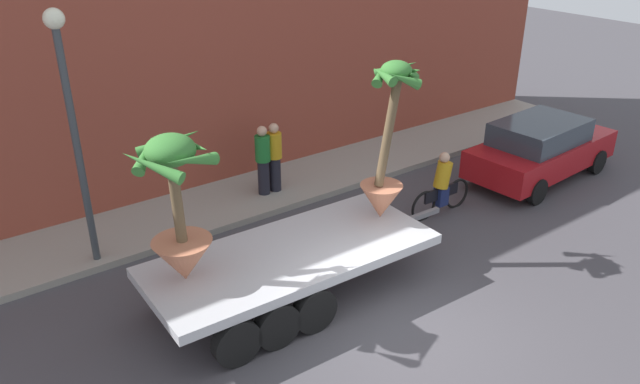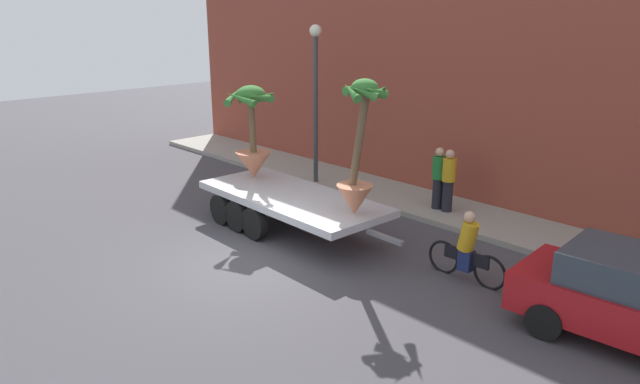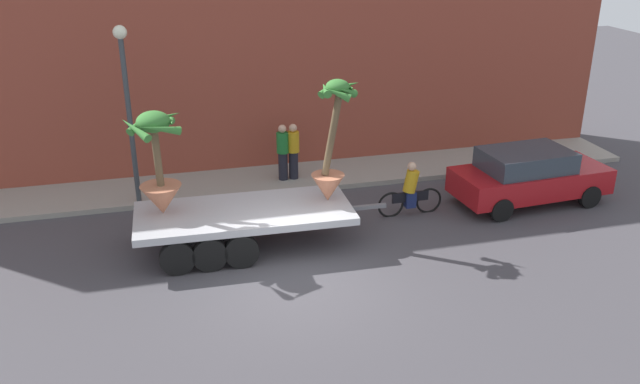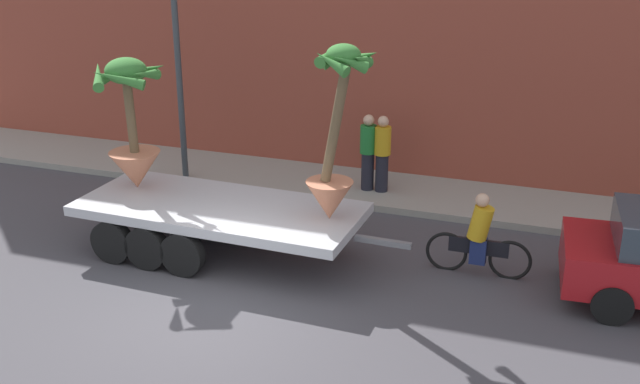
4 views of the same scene
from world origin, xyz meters
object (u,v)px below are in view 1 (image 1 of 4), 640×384
object	(u,v)px
parked_car	(541,148)
potted_palm_rear	(179,218)
cyclist	(442,187)
potted_palm_middle	(386,155)
pedestrian_near_gate	(263,159)
pedestrian_far_left	(274,156)
street_lamp	(70,109)
flatbed_trailer	(279,266)

from	to	relation	value
parked_car	potted_palm_rear	bearing A→B (deg)	-177.76
parked_car	cyclist	bearing A→B (deg)	178.69
potted_palm_rear	potted_palm_middle	xyz separation A→B (m)	(4.09, -0.24, 0.14)
potted_palm_rear	potted_palm_middle	world-z (taller)	potted_palm_middle
potted_palm_middle	parked_car	distance (m)	6.11
cyclist	parked_car	size ratio (longest dim) A/B	0.41
potted_palm_rear	cyclist	distance (m)	6.68
potted_palm_rear	potted_palm_middle	distance (m)	4.10
potted_palm_rear	pedestrian_near_gate	distance (m)	5.16
pedestrian_far_left	parked_car	bearing A→B (deg)	-27.26
potted_palm_middle	parked_car	bearing A→B (deg)	6.13
cyclist	potted_palm_middle	bearing A→B (deg)	-163.53
pedestrian_far_left	pedestrian_near_gate	bearing A→B (deg)	-179.47
potted_palm_middle	cyclist	world-z (taller)	potted_palm_middle
parked_car	street_lamp	distance (m)	11.17
potted_palm_middle	pedestrian_far_left	size ratio (longest dim) A/B	1.78
cyclist	street_lamp	distance (m)	7.95
parked_car	street_lamp	world-z (taller)	street_lamp
street_lamp	potted_palm_rear	bearing A→B (deg)	-78.15
potted_palm_rear	cyclist	bearing A→B (deg)	4.13
parked_car	pedestrian_near_gate	size ratio (longest dim) A/B	2.60
parked_car	pedestrian_far_left	distance (m)	6.80
flatbed_trailer	potted_palm_rear	xyz separation A→B (m)	(-1.64, 0.27, 1.37)
parked_car	pedestrian_near_gate	world-z (taller)	pedestrian_near_gate
potted_palm_middle	pedestrian_far_left	distance (m)	3.94
parked_car	pedestrian_near_gate	xyz separation A→B (m)	(-6.37, 3.11, 0.22)
flatbed_trailer	pedestrian_far_left	xyz separation A→B (m)	(2.31, 3.77, 0.29)
pedestrian_near_gate	street_lamp	bearing A→B (deg)	-172.17
potted_palm_middle	street_lamp	world-z (taller)	street_lamp
cyclist	pedestrian_near_gate	bearing A→B (deg)	133.51
flatbed_trailer	parked_car	distance (m)	8.38
potted_palm_middle	pedestrian_near_gate	bearing A→B (deg)	97.09
potted_palm_rear	pedestrian_far_left	world-z (taller)	potted_palm_rear
street_lamp	pedestrian_far_left	bearing A→B (deg)	7.32
potted_palm_middle	cyclist	distance (m)	2.98
potted_palm_middle	pedestrian_near_gate	world-z (taller)	potted_palm_middle
cyclist	potted_palm_rear	bearing A→B (deg)	-175.87
flatbed_trailer	cyclist	size ratio (longest dim) A/B	3.38
flatbed_trailer	pedestrian_near_gate	size ratio (longest dim) A/B	3.64
cyclist	pedestrian_far_left	bearing A→B (deg)	130.09
flatbed_trailer	pedestrian_far_left	world-z (taller)	pedestrian_far_left
potted_palm_rear	cyclist	world-z (taller)	potted_palm_rear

